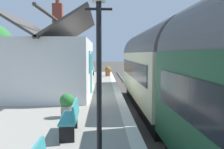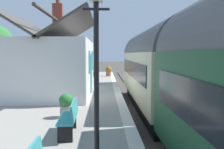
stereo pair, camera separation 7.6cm
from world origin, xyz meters
name	(u,v)px [view 1 (the left image)]	position (x,y,z in m)	size (l,w,h in m)	color
ground_plane	(141,110)	(0.00, 0.00, 0.00)	(160.00, 160.00, 0.00)	#423D38
platform	(61,103)	(0.00, 4.13, 0.42)	(32.00, 6.26, 0.83)	gray
platform_edge_coping	(119,94)	(0.00, 1.18, 0.84)	(32.00, 0.36, 0.02)	beige
rail_near	(172,109)	(0.00, -1.62, 0.07)	(52.00, 0.08, 0.14)	gray
rail_far	(144,109)	(0.00, -0.18, 0.07)	(52.00, 0.08, 0.14)	gray
train	(195,77)	(-5.09, -0.90, 2.22)	(21.97, 2.73, 4.32)	black
station_building	(54,65)	(0.64, 4.60, 2.36)	(7.13, 4.16, 5.34)	white
bench_platform_end	(71,117)	(-6.35, 2.80, 1.31)	(1.42, 0.49, 0.88)	teal
bench_near_building	(92,71)	(10.85, 3.00, 1.31)	(1.41, 0.48, 0.88)	teal
planter_bench_right	(67,105)	(-4.53, 3.17, 1.25)	(0.48, 0.48, 0.80)	gray
planter_by_door	(50,76)	(5.15, 5.81, 1.35)	(0.61, 0.61, 0.95)	#9E5138
planter_edge_near	(75,74)	(7.60, 4.30, 1.27)	(0.57, 0.57, 0.87)	black
planter_edge_far	(108,71)	(10.63, 1.52, 1.32)	(0.58, 0.58, 0.92)	#9E5138
lamp_post_platform	(99,34)	(-8.02, 2.05, 3.30)	(0.32, 0.50, 3.51)	black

